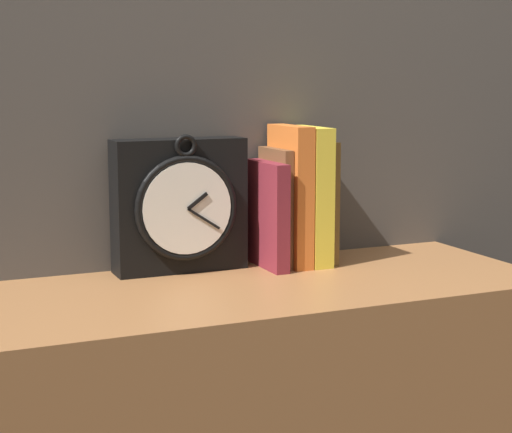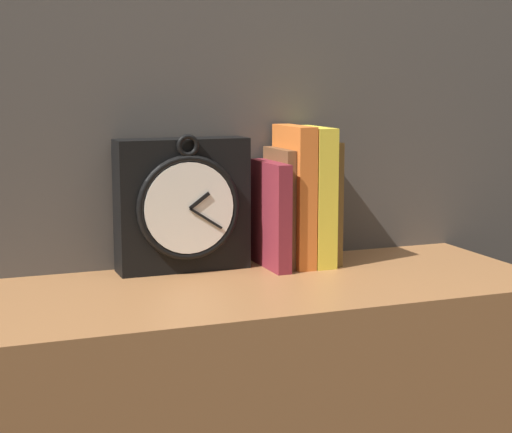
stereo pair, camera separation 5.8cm
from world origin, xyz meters
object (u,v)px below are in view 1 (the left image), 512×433
Objects in this scene: clock at (180,205)px; book_slot0_maroon at (267,215)px; book_slot1_brown at (275,207)px; book_slot2_orange at (290,196)px; book_slot4_brown at (321,201)px; book_slot3_yellow at (309,195)px.

clock is 1.28× the size of book_slot0_maroon.
book_slot1_brown is 0.03m from book_slot2_orange.
book_slot3_yellow is at bearing -168.88° from book_slot4_brown.
book_slot2_orange is (0.03, -0.01, 0.02)m from book_slot1_brown.
book_slot1_brown is at bearing 167.34° from book_slot2_orange.
book_slot1_brown is 0.85× the size of book_slot3_yellow.
book_slot1_brown is 0.09m from book_slot4_brown.
book_slot4_brown is (0.09, -0.00, 0.01)m from book_slot1_brown.
book_slot2_orange is at bearing -7.44° from clock.
book_slot1_brown is (0.02, 0.01, 0.01)m from book_slot0_maroon.
clock is 1.09× the size of book_slot4_brown.
book_slot1_brown is (0.17, -0.02, -0.01)m from clock.
book_slot2_orange reaches higher than book_slot0_maroon.
book_slot3_yellow is at bearing -0.76° from book_slot2_orange.
book_slot2_orange reaches higher than book_slot4_brown.
book_slot3_yellow is 0.03m from book_slot4_brown.
book_slot1_brown is at bearing 26.74° from book_slot0_maroon.
book_slot4_brown reaches higher than book_slot0_maroon.
book_slot3_yellow is (0.23, -0.03, 0.01)m from clock.
book_slot0_maroon is at bearing -174.46° from book_slot2_orange.
clock is 0.15m from book_slot0_maroon.
book_slot4_brown is at bearing -0.55° from book_slot1_brown.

